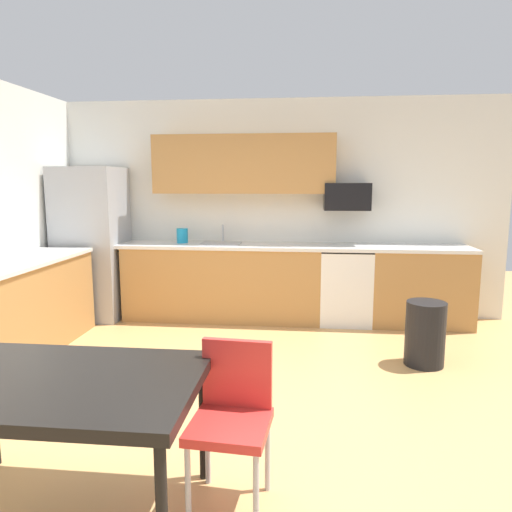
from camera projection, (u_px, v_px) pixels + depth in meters
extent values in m
plane|color=tan|center=(242.00, 405.00, 3.60)|extent=(12.00, 12.00, 0.00)
cube|color=silver|center=(270.00, 209.00, 6.00)|extent=(5.80, 0.10, 2.70)
cube|color=#AD7A42|center=(223.00, 283.00, 5.85)|extent=(2.39, 0.60, 0.90)
cube|color=#AD7A42|center=(420.00, 287.00, 5.60)|extent=(1.16, 0.60, 0.90)
cube|color=#AD7A42|center=(17.00, 311.00, 4.56)|extent=(0.60, 2.00, 0.90)
cube|color=silver|center=(267.00, 246.00, 5.72)|extent=(4.80, 0.64, 0.04)
cube|color=silver|center=(14.00, 264.00, 4.48)|extent=(0.64, 2.00, 0.04)
cube|color=#AD7A42|center=(244.00, 164.00, 5.73)|extent=(2.20, 0.34, 0.70)
cube|color=#9EA0A5|center=(92.00, 243.00, 5.87)|extent=(0.76, 0.70, 1.87)
cube|color=white|center=(345.00, 287.00, 5.70)|extent=(0.60, 0.60, 0.88)
cube|color=black|center=(346.00, 249.00, 5.63)|extent=(0.60, 0.60, 0.03)
cube|color=black|center=(347.00, 197.00, 5.63)|extent=(0.54, 0.36, 0.32)
cube|color=#A5A8AD|center=(221.00, 249.00, 5.79)|extent=(0.48, 0.40, 0.14)
cylinder|color=#B2B5BA|center=(223.00, 234.00, 5.94)|extent=(0.02, 0.02, 0.24)
cube|color=black|center=(56.00, 384.00, 2.30)|extent=(1.40, 0.90, 0.06)
cylinder|color=black|center=(203.00, 422.00, 2.67)|extent=(0.05, 0.05, 0.68)
cube|color=red|center=(230.00, 426.00, 2.41)|extent=(0.43, 0.43, 0.05)
cube|color=red|center=(237.00, 375.00, 2.56)|extent=(0.38, 0.07, 0.40)
cylinder|color=#B2B2B7|center=(188.00, 486.00, 2.31)|extent=(0.03, 0.03, 0.42)
cylinder|color=#B2B2B7|center=(256.00, 494.00, 2.25)|extent=(0.03, 0.03, 0.42)
cylinder|color=#B2B2B7|center=(208.00, 448.00, 2.64)|extent=(0.03, 0.03, 0.42)
cylinder|color=#B2B2B7|center=(268.00, 454.00, 2.58)|extent=(0.03, 0.03, 0.42)
cylinder|color=black|center=(425.00, 334.00, 4.36)|extent=(0.36, 0.36, 0.60)
cylinder|color=#198CBF|center=(182.00, 236.00, 5.86)|extent=(0.14, 0.14, 0.20)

